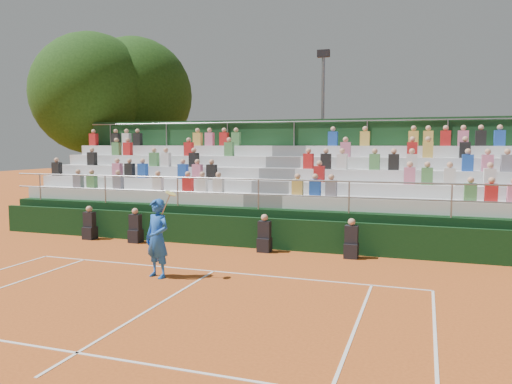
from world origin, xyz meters
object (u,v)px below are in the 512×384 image
(tennis_player, at_px, (157,238))
(tree_east, at_px, (135,96))
(tree_west, at_px, (92,94))
(floodlight_mast, at_px, (323,118))

(tennis_player, height_order, tree_east, tree_east)
(tennis_player, xyz_separation_m, tree_west, (-10.48, 11.62, 5.01))
(tree_east, xyz_separation_m, floodlight_mast, (10.67, -0.08, -1.44))
(floodlight_mast, bearing_deg, tennis_player, -96.26)
(tree_west, height_order, tree_east, tree_east)
(tree_east, bearing_deg, tennis_player, -56.05)
(tennis_player, bearing_deg, tree_east, 123.95)
(tennis_player, height_order, floodlight_mast, floodlight_mast)
(tennis_player, bearing_deg, tree_west, 132.06)
(tennis_player, distance_m, floodlight_mast, 14.11)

